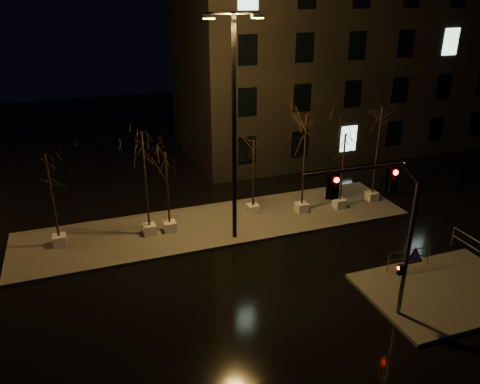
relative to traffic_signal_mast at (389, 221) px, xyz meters
name	(u,v)px	position (x,y,z in m)	size (l,w,h in m)	color
ground	(257,282)	(-3.43, 4.14, -4.48)	(90.00, 90.00, 0.00)	black
median	(218,224)	(-3.43, 10.14, -4.40)	(22.00, 5.00, 0.15)	#494641
sidewalk_corner	(445,290)	(4.07, 0.64, -4.40)	(7.00, 5.00, 0.15)	#494641
building	(336,54)	(10.57, 22.14, 3.02)	(25.00, 12.00, 15.00)	black
tree_0	(48,176)	(-11.84, 10.53, -0.49)	(1.80, 1.80, 5.06)	silver
tree_1	(143,156)	(-7.27, 10.14, 0.11)	(1.80, 1.80, 5.85)	silver
tree_2	(166,171)	(-6.18, 10.12, -0.82)	(1.80, 1.80, 4.62)	silver
tree_3	(254,158)	(-1.12, 10.64, -0.86)	(1.80, 1.80, 4.56)	silver
tree_4	(305,138)	(1.68, 9.89, 0.19)	(1.80, 1.80, 5.95)	silver
tree_5	(344,151)	(4.10, 9.65, -0.74)	(1.80, 1.80, 4.73)	silver
tree_6	(380,129)	(6.57, 9.91, 0.29)	(1.80, 1.80, 6.08)	silver
traffic_signal_mast	(389,221)	(0.00, 0.00, 0.00)	(5.39, 0.32, 6.59)	#5A5C62
streetlight_main	(234,118)	(-3.06, 8.33, 2.15)	(2.81, 0.57, 11.22)	black
guard_rail_a	(409,256)	(3.61, 2.64, -3.69)	(2.25, 0.16, 0.97)	#5A5C62
guard_rail_b	(470,244)	(7.07, 2.48, -3.62)	(0.06, 2.30, 1.09)	#5A5C62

